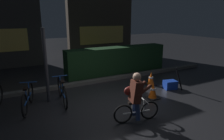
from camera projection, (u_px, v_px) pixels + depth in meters
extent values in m
plane|color=black|center=(116.00, 105.00, 5.86)|extent=(40.00, 40.00, 0.00)
cube|color=#56544F|center=(88.00, 82.00, 7.72)|extent=(12.00, 0.24, 0.12)
cube|color=#19381C|center=(117.00, 60.00, 9.17)|extent=(4.80, 0.70, 1.19)
cube|color=#42382D|center=(101.00, 25.00, 12.80)|extent=(4.30, 0.50, 3.96)
cube|color=#E5B751|center=(103.00, 35.00, 12.72)|extent=(3.01, 0.04, 1.10)
cylinder|color=#2D2D33|center=(46.00, 66.00, 5.84)|extent=(0.10, 0.10, 2.22)
torus|color=black|center=(31.00, 93.00, 5.98)|extent=(0.21, 0.61, 0.63)
torus|color=black|center=(25.00, 106.00, 5.10)|extent=(0.21, 0.61, 0.63)
cylinder|color=#19479E|center=(28.00, 99.00, 5.54)|extent=(0.29, 0.91, 0.04)
cylinder|color=#19479E|center=(26.00, 95.00, 5.34)|extent=(0.03, 0.03, 0.35)
cube|color=black|center=(25.00, 89.00, 5.29)|extent=(0.15, 0.22, 0.05)
cylinder|color=#19479E|center=(29.00, 89.00, 5.73)|extent=(0.03, 0.03, 0.39)
cylinder|color=#19479E|center=(28.00, 82.00, 5.68)|extent=(0.45, 0.15, 0.02)
torus|color=black|center=(60.00, 87.00, 6.44)|extent=(0.11, 0.66, 0.66)
torus|color=black|center=(65.00, 98.00, 5.56)|extent=(0.11, 0.66, 0.66)
cylinder|color=#19479E|center=(62.00, 92.00, 6.00)|extent=(0.13, 0.99, 0.04)
cylinder|color=#19479E|center=(63.00, 88.00, 5.79)|extent=(0.03, 0.03, 0.37)
cube|color=black|center=(62.00, 82.00, 5.75)|extent=(0.12, 0.21, 0.05)
cylinder|color=#19479E|center=(60.00, 82.00, 6.19)|extent=(0.03, 0.03, 0.42)
cylinder|color=#19479E|center=(60.00, 76.00, 6.13)|extent=(0.46, 0.07, 0.02)
cube|color=black|center=(153.00, 98.00, 6.35)|extent=(0.36, 0.36, 0.03)
cone|color=#EA560F|center=(153.00, 90.00, 6.28)|extent=(0.26, 0.26, 0.51)
cylinder|color=white|center=(153.00, 89.00, 6.28)|extent=(0.16, 0.16, 0.05)
cube|color=black|center=(151.00, 84.00, 7.62)|extent=(0.36, 0.36, 0.03)
cone|color=#EA560F|center=(151.00, 78.00, 7.55)|extent=(0.26, 0.26, 0.47)
cylinder|color=white|center=(151.00, 77.00, 7.55)|extent=(0.16, 0.16, 0.05)
cube|color=#193DB7|center=(170.00, 85.00, 7.16)|extent=(0.50, 0.40, 0.30)
torus|color=black|center=(149.00, 110.00, 5.01)|extent=(0.48, 0.13, 0.48)
torus|color=black|center=(123.00, 114.00, 4.80)|extent=(0.48, 0.13, 0.48)
cylinder|color=silver|center=(137.00, 112.00, 4.90)|extent=(0.70, 0.17, 0.04)
cylinder|color=silver|center=(132.00, 108.00, 4.84)|extent=(0.03, 0.03, 0.26)
cube|color=black|center=(132.00, 103.00, 4.80)|extent=(0.22, 0.14, 0.05)
cylinder|color=silver|center=(144.00, 106.00, 4.92)|extent=(0.03, 0.03, 0.30)
cylinder|color=silver|center=(144.00, 100.00, 4.88)|extent=(0.11, 0.46, 0.02)
cylinder|color=navy|center=(134.00, 108.00, 4.98)|extent=(0.15, 0.22, 0.42)
cylinder|color=navy|center=(138.00, 112.00, 4.79)|extent=(0.15, 0.22, 0.42)
cube|color=#512319|center=(136.00, 91.00, 4.75)|extent=(0.32, 0.36, 0.54)
sphere|color=tan|center=(137.00, 77.00, 4.67)|extent=(0.20, 0.20, 0.20)
cylinder|color=#512319|center=(139.00, 87.00, 4.91)|extent=(0.40, 0.15, 0.29)
cylinder|color=#512319|center=(144.00, 91.00, 4.65)|extent=(0.40, 0.15, 0.29)
ellipsoid|color=maroon|center=(130.00, 91.00, 4.93)|extent=(0.34, 0.22, 0.24)
cylinder|color=black|center=(179.00, 79.00, 6.95)|extent=(0.31, 0.17, 0.82)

